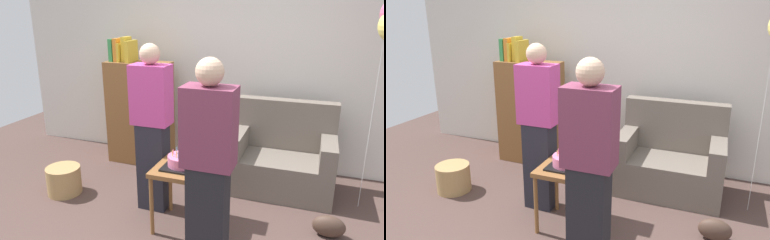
% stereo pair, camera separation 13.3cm
% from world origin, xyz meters
% --- Properties ---
extents(wall_back, '(6.00, 0.10, 2.70)m').
position_xyz_m(wall_back, '(0.00, 2.05, 1.35)').
color(wall_back, silver).
rests_on(wall_back, ground_plane).
extents(couch, '(1.10, 0.70, 0.96)m').
position_xyz_m(couch, '(0.69, 1.47, 0.34)').
color(couch, '#6B6056').
rests_on(couch, ground_plane).
extents(bookshelf, '(0.80, 0.36, 1.60)m').
position_xyz_m(bookshelf, '(-1.11, 1.62, 0.68)').
color(bookshelf, brown).
rests_on(bookshelf, ground_plane).
extents(side_table, '(0.48, 0.48, 0.59)m').
position_xyz_m(side_table, '(-0.06, 0.40, 0.50)').
color(side_table, brown).
rests_on(side_table, ground_plane).
extents(birthday_cake, '(0.32, 0.32, 0.17)m').
position_xyz_m(birthday_cake, '(-0.06, 0.40, 0.64)').
color(birthday_cake, black).
rests_on(birthday_cake, side_table).
extents(person_blowing_candles, '(0.36, 0.22, 1.63)m').
position_xyz_m(person_blowing_candles, '(-0.45, 0.63, 0.83)').
color(person_blowing_candles, '#23232D').
rests_on(person_blowing_candles, ground_plane).
extents(person_holding_cake, '(0.36, 0.22, 1.63)m').
position_xyz_m(person_holding_cake, '(0.33, -0.10, 0.83)').
color(person_holding_cake, black).
rests_on(person_holding_cake, ground_plane).
extents(wicker_basket, '(0.36, 0.36, 0.30)m').
position_xyz_m(wicker_basket, '(-1.49, 0.55, 0.15)').
color(wicker_basket, '#A88451').
rests_on(wicker_basket, ground_plane).
extents(handbag, '(0.28, 0.14, 0.20)m').
position_xyz_m(handbag, '(1.21, 0.67, 0.10)').
color(handbag, '#473328').
rests_on(handbag, ground_plane).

